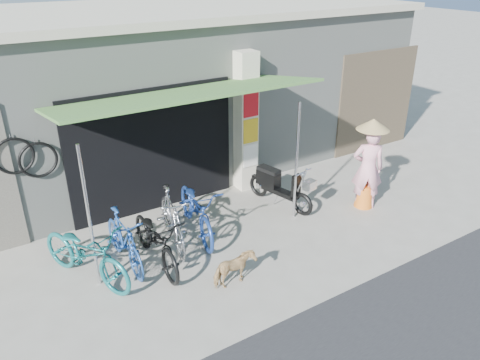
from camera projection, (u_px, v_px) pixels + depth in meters
ground at (280, 249)px, 8.29m from camera, size 80.00×80.00×0.00m
bicycle_shop at (157, 86)px, 11.38m from camera, size 12.30×5.30×3.66m
shop_pillar at (245, 123)px, 9.92m from camera, size 0.42×0.44×3.00m
awning at (186, 97)px, 8.01m from camera, size 4.60×1.88×2.72m
neighbour_right at (376, 101)px, 12.13m from camera, size 2.60×0.06×2.60m
bike_teal at (86, 253)px, 7.28m from camera, size 1.40×2.03×1.01m
bike_blue at (124, 240)px, 7.66m from camera, size 0.47×1.61×0.96m
bike_black at (156, 239)px, 7.69m from camera, size 0.67×1.83×0.96m
bike_silver at (172, 219)px, 8.22m from camera, size 0.83×1.78×1.03m
bike_navy at (197, 209)px, 8.55m from camera, size 1.03×2.04×1.02m
street_dog at (234, 269)px, 7.26m from camera, size 0.69×0.34×0.57m
moped at (279, 186)px, 9.60m from camera, size 0.61×1.65×0.94m
nun at (368, 165)px, 9.32m from camera, size 0.75×0.70×1.89m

